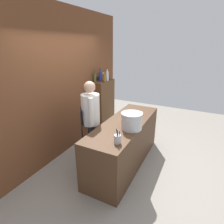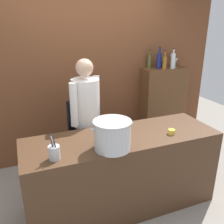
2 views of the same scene
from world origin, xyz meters
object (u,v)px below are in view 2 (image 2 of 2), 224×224
wine_bottle_cobalt (159,60)px  wine_glass_tall (176,61)px  utensil_crock (54,152)px  butter_jar (172,132)px  wine_bottle_amber (165,63)px  wine_glass_wide (172,58)px  wine_bottle_clear (173,61)px  spice_tin_navy (163,64)px  wine_bottle_olive (149,61)px  stockpot_large (112,135)px  chef (86,115)px

wine_bottle_cobalt → wine_glass_tall: size_ratio=2.21×
utensil_crock → wine_bottle_cobalt: size_ratio=0.73×
butter_jar → wine_bottle_amber: bearing=61.4°
wine_glass_tall → wine_glass_wide: (0.01, 0.12, 0.03)m
wine_bottle_amber → wine_bottle_clear: bearing=3.4°
wine_glass_wide → spice_tin_navy: (-0.18, -0.00, -0.08)m
wine_bottle_olive → wine_bottle_cobalt: wine_bottle_cobalt is taller
stockpot_large → wine_bottle_clear: 2.07m
wine_bottle_olive → spice_tin_navy: 0.26m
utensil_crock → wine_bottle_amber: (1.95, 1.28, 0.50)m
utensil_crock → wine_glass_tall: (2.21, 1.36, 0.50)m
wine_bottle_amber → spice_tin_navy: (0.09, 0.20, -0.05)m
wine_bottle_cobalt → wine_glass_wide: 0.32m
wine_bottle_clear → wine_glass_wide: wine_bottle_clear is taller
butter_jar → wine_bottle_amber: wine_bottle_amber is taller
butter_jar → spice_tin_navy: size_ratio=0.73×
wine_bottle_olive → wine_bottle_amber: bearing=-50.1°
wine_glass_tall → wine_bottle_amber: bearing=-163.4°
wine_bottle_cobalt → spice_tin_navy: (0.12, 0.08, -0.07)m
butter_jar → wine_bottle_clear: size_ratio=0.24×
wine_bottle_cobalt → stockpot_large: bearing=-134.2°
wine_bottle_amber → spice_tin_navy: size_ratio=2.78×
wine_bottle_olive → wine_bottle_clear: (0.32, -0.18, 0.01)m
wine_bottle_clear → spice_tin_navy: size_ratio=3.00×
chef → wine_bottle_cobalt: 1.60m
wine_bottle_olive → wine_glass_tall: size_ratio=1.93×
wine_bottle_cobalt → wine_bottle_clear: bearing=-28.8°
chef → wine_bottle_clear: wine_bottle_clear is taller
chef → wine_bottle_olive: 1.51m
utensil_crock → wine_bottle_cobalt: 2.43m
stockpot_large → wine_bottle_olive: wine_bottle_olive is taller
wine_bottle_amber → wine_glass_tall: size_ratio=1.92×
wine_glass_wide → butter_jar: bearing=-123.4°
chef → wine_glass_tall: size_ratio=11.00×
chef → wine_bottle_cobalt: size_ratio=4.97×
utensil_crock → butter_jar: 1.28m
wine_bottle_olive → wine_bottle_clear: wine_bottle_clear is taller
stockpot_large → wine_bottle_cobalt: 2.01m
chef → utensil_crock: 0.96m
wine_bottle_clear → wine_glass_wide: size_ratio=1.65×
butter_jar → wine_bottle_clear: 1.59m
butter_jar → stockpot_large: bearing=-175.0°
wine_bottle_cobalt → wine_glass_wide: wine_bottle_cobalt is taller
wine_bottle_olive → wine_glass_wide: size_ratio=1.54×
wine_bottle_clear → wine_bottle_amber: (-0.16, -0.01, -0.02)m
stockpot_large → wine_glass_tall: (1.65, 1.37, 0.42)m
wine_bottle_clear → wine_bottle_cobalt: bearing=151.2°
wine_bottle_clear → wine_bottle_amber: 0.16m
chef → butter_jar: chef is taller
stockpot_large → wine_bottle_amber: 1.95m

